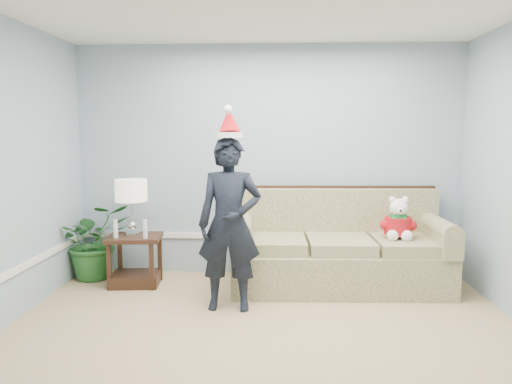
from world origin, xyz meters
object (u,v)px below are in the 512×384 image
at_px(sofa, 338,252).
at_px(man, 230,224).
at_px(side_table, 135,266).
at_px(table_lamp, 131,193).
at_px(houseplant, 95,241).
at_px(teddy_bear, 398,223).

xyz_separation_m(sofa, man, (-1.12, -0.76, 0.44)).
bearing_deg(sofa, side_table, 179.97).
bearing_deg(table_lamp, houseplant, 156.85).
relative_size(table_lamp, teddy_bear, 1.35).
bearing_deg(sofa, table_lamp, 179.47).
height_order(side_table, table_lamp, table_lamp).
xyz_separation_m(houseplant, man, (1.67, -0.93, 0.39)).
xyz_separation_m(side_table, man, (1.13, -0.69, 0.61)).
height_order(side_table, houseplant, houseplant).
distance_m(houseplant, teddy_bear, 3.42).
xyz_separation_m(houseplant, teddy_bear, (3.40, -0.28, 0.29)).
height_order(sofa, man, man).
bearing_deg(man, houseplant, 150.62).
relative_size(side_table, teddy_bear, 1.34).
bearing_deg(houseplant, sofa, -3.47).
bearing_deg(houseplant, side_table, -23.76).
bearing_deg(houseplant, man, -29.19).
height_order(sofa, side_table, sofa).
relative_size(side_table, man, 0.37).
bearing_deg(teddy_bear, houseplant, 178.86).
distance_m(side_table, teddy_bear, 2.90).
relative_size(sofa, teddy_bear, 5.02).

